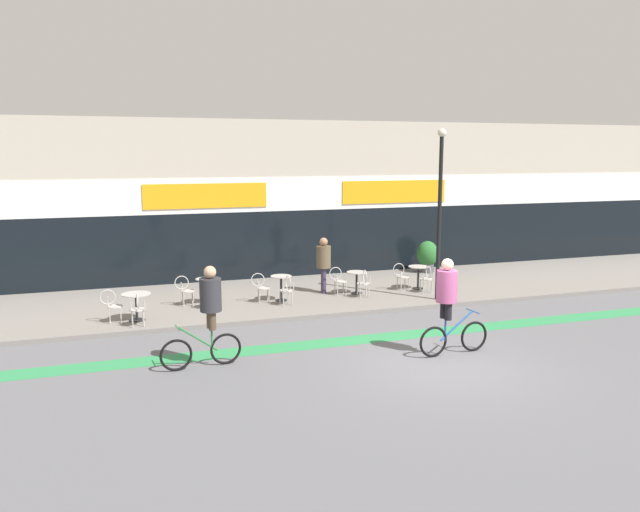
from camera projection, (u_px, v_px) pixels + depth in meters
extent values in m
plane|color=#5B5B60|center=(441.00, 365.00, 13.60)|extent=(120.00, 120.00, 0.00)
cube|color=slate|center=(330.00, 293.00, 20.36)|extent=(40.00, 5.50, 0.12)
cube|color=#B2A899|center=(290.00, 197.00, 24.34)|extent=(40.00, 4.00, 5.72)
cube|color=black|center=(305.00, 243.00, 22.75)|extent=(38.80, 0.10, 2.40)
cube|color=white|center=(304.00, 193.00, 22.48)|extent=(39.20, 0.14, 1.20)
cube|color=orange|center=(206.00, 196.00, 21.29)|extent=(4.21, 0.08, 0.84)
cube|color=orange|center=(395.00, 192.00, 23.53)|extent=(4.21, 0.08, 0.84)
cube|color=#2D844C|center=(395.00, 336.00, 15.75)|extent=(36.00, 0.70, 0.01)
cylinder|color=black|center=(137.00, 320.00, 16.76)|extent=(0.43, 0.43, 0.02)
cylinder|color=black|center=(137.00, 308.00, 16.70)|extent=(0.07, 0.07, 0.72)
cylinder|color=#ADA8A3|center=(136.00, 294.00, 16.64)|extent=(0.78, 0.78, 0.02)
cylinder|color=black|center=(207.00, 303.00, 18.59)|extent=(0.34, 0.34, 0.02)
cylinder|color=black|center=(207.00, 292.00, 18.53)|extent=(0.07, 0.07, 0.75)
cylinder|color=#ADA8A3|center=(206.00, 279.00, 18.47)|extent=(0.63, 0.63, 0.02)
cylinder|color=black|center=(281.00, 300.00, 18.99)|extent=(0.35, 0.35, 0.02)
cylinder|color=black|center=(281.00, 289.00, 18.93)|extent=(0.07, 0.07, 0.75)
cylinder|color=#ADA8A3|center=(281.00, 276.00, 18.87)|extent=(0.64, 0.64, 0.02)
cylinder|color=black|center=(356.00, 293.00, 19.98)|extent=(0.35, 0.35, 0.02)
cylinder|color=black|center=(357.00, 283.00, 19.92)|extent=(0.07, 0.07, 0.68)
cylinder|color=#ADA8A3|center=(357.00, 272.00, 19.86)|extent=(0.63, 0.63, 0.02)
cylinder|color=black|center=(418.00, 288.00, 20.66)|extent=(0.36, 0.36, 0.02)
cylinder|color=black|center=(418.00, 278.00, 20.60)|extent=(0.07, 0.07, 0.73)
cylinder|color=#ADA8A3|center=(418.00, 267.00, 20.54)|extent=(0.66, 0.66, 0.02)
cylinder|color=#B7B2AD|center=(137.00, 310.00, 16.18)|extent=(0.41, 0.41, 0.03)
cylinder|color=#B7B2AD|center=(132.00, 317.00, 16.30)|extent=(0.03, 0.03, 0.42)
cylinder|color=#B7B2AD|center=(143.00, 316.00, 16.39)|extent=(0.03, 0.03, 0.42)
cylinder|color=#B7B2AD|center=(133.00, 320.00, 16.04)|extent=(0.03, 0.03, 0.42)
cylinder|color=#B7B2AD|center=(144.00, 319.00, 16.13)|extent=(0.03, 0.03, 0.42)
torus|color=#B7B2AD|center=(137.00, 301.00, 15.98)|extent=(0.04, 0.41, 0.41)
cylinder|color=#B7B2AD|center=(131.00, 307.00, 15.94)|extent=(0.03, 0.03, 0.23)
cylinder|color=#B7B2AD|center=(145.00, 306.00, 16.06)|extent=(0.03, 0.03, 0.23)
cylinder|color=#B7B2AD|center=(115.00, 306.00, 16.52)|extent=(0.40, 0.40, 0.03)
cylinder|color=#B7B2AD|center=(121.00, 313.00, 16.73)|extent=(0.03, 0.03, 0.42)
cylinder|color=#B7B2AD|center=(121.00, 315.00, 16.47)|extent=(0.03, 0.03, 0.42)
cylinder|color=#B7B2AD|center=(110.00, 314.00, 16.64)|extent=(0.03, 0.03, 0.42)
cylinder|color=#B7B2AD|center=(110.00, 316.00, 16.38)|extent=(0.03, 0.03, 0.42)
torus|color=#B7B2AD|center=(108.00, 297.00, 16.42)|extent=(0.41, 0.03, 0.41)
cylinder|color=#B7B2AD|center=(108.00, 301.00, 16.61)|extent=(0.03, 0.03, 0.23)
cylinder|color=#B7B2AD|center=(108.00, 304.00, 16.29)|extent=(0.03, 0.03, 0.23)
cylinder|color=#B7B2AD|center=(209.00, 294.00, 18.01)|extent=(0.44, 0.44, 0.03)
cylinder|color=#B7B2AD|center=(204.00, 300.00, 18.15)|extent=(0.03, 0.03, 0.42)
cylinder|color=#B7B2AD|center=(214.00, 300.00, 18.21)|extent=(0.03, 0.03, 0.42)
cylinder|color=#B7B2AD|center=(205.00, 303.00, 17.88)|extent=(0.03, 0.03, 0.42)
cylinder|color=#B7B2AD|center=(215.00, 302.00, 17.94)|extent=(0.03, 0.03, 0.42)
torus|color=#B7B2AD|center=(209.00, 286.00, 17.80)|extent=(0.07, 0.41, 0.41)
cylinder|color=#B7B2AD|center=(203.00, 291.00, 17.79)|extent=(0.03, 0.03, 0.23)
cylinder|color=#B7B2AD|center=(216.00, 290.00, 17.86)|extent=(0.03, 0.03, 0.23)
cylinder|color=#B7B2AD|center=(188.00, 291.00, 18.35)|extent=(0.40, 0.40, 0.03)
cylinder|color=#B7B2AD|center=(192.00, 297.00, 18.56)|extent=(0.03, 0.03, 0.42)
cylinder|color=#B7B2AD|center=(193.00, 299.00, 18.30)|extent=(0.03, 0.03, 0.42)
cylinder|color=#B7B2AD|center=(183.00, 298.00, 18.48)|extent=(0.03, 0.03, 0.42)
cylinder|color=#B7B2AD|center=(184.00, 300.00, 18.21)|extent=(0.03, 0.03, 0.42)
torus|color=#B7B2AD|center=(182.00, 283.00, 18.26)|extent=(0.41, 0.03, 0.41)
cylinder|color=#B7B2AD|center=(181.00, 286.00, 18.44)|extent=(0.03, 0.03, 0.23)
cylinder|color=#B7B2AD|center=(182.00, 288.00, 18.12)|extent=(0.03, 0.03, 0.23)
cylinder|color=#B7B2AD|center=(286.00, 291.00, 18.41)|extent=(0.45, 0.45, 0.03)
cylinder|color=#B7B2AD|center=(280.00, 297.00, 18.51)|extent=(0.03, 0.03, 0.42)
cylinder|color=#B7B2AD|center=(289.00, 296.00, 18.63)|extent=(0.03, 0.03, 0.42)
cylinder|color=#B7B2AD|center=(284.00, 299.00, 18.26)|extent=(0.03, 0.03, 0.42)
cylinder|color=#B7B2AD|center=(292.00, 298.00, 18.38)|extent=(0.03, 0.03, 0.42)
torus|color=#B7B2AD|center=(288.00, 283.00, 18.21)|extent=(0.08, 0.41, 0.41)
cylinder|color=#B7B2AD|center=(283.00, 288.00, 18.16)|extent=(0.03, 0.03, 0.23)
cylinder|color=#B7B2AD|center=(294.00, 287.00, 18.31)|extent=(0.03, 0.03, 0.23)
cylinder|color=#B7B2AD|center=(264.00, 288.00, 18.75)|extent=(0.44, 0.44, 0.03)
cylinder|color=#B7B2AD|center=(268.00, 294.00, 18.95)|extent=(0.03, 0.03, 0.42)
cylinder|color=#B7B2AD|center=(269.00, 296.00, 18.68)|extent=(0.03, 0.03, 0.42)
cylinder|color=#B7B2AD|center=(258.00, 294.00, 18.89)|extent=(0.03, 0.03, 0.42)
cylinder|color=#B7B2AD|center=(260.00, 297.00, 18.62)|extent=(0.03, 0.03, 0.42)
torus|color=#B7B2AD|center=(258.00, 280.00, 18.67)|extent=(0.41, 0.07, 0.41)
cylinder|color=#B7B2AD|center=(257.00, 283.00, 18.86)|extent=(0.03, 0.03, 0.23)
cylinder|color=#B7B2AD|center=(259.00, 285.00, 18.53)|extent=(0.03, 0.03, 0.23)
cylinder|color=#B7B2AD|center=(363.00, 283.00, 19.39)|extent=(0.44, 0.44, 0.03)
cylinder|color=#B7B2AD|center=(358.00, 290.00, 19.53)|extent=(0.03, 0.03, 0.42)
cylinder|color=#B7B2AD|center=(366.00, 289.00, 19.59)|extent=(0.03, 0.03, 0.42)
cylinder|color=#B7B2AD|center=(360.00, 292.00, 19.26)|extent=(0.03, 0.03, 0.42)
cylinder|color=#B7B2AD|center=(369.00, 291.00, 19.32)|extent=(0.03, 0.03, 0.42)
torus|color=#B7B2AD|center=(365.00, 276.00, 19.18)|extent=(0.07, 0.41, 0.41)
cylinder|color=#B7B2AD|center=(359.00, 281.00, 19.17)|extent=(0.03, 0.03, 0.23)
cylinder|color=#B7B2AD|center=(370.00, 280.00, 19.24)|extent=(0.03, 0.03, 0.23)
cylinder|color=#B7B2AD|center=(340.00, 281.00, 19.73)|extent=(0.42, 0.42, 0.03)
cylinder|color=#B7B2AD|center=(343.00, 287.00, 19.94)|extent=(0.03, 0.03, 0.42)
cylinder|color=#B7B2AD|center=(346.00, 289.00, 19.67)|extent=(0.03, 0.03, 0.42)
cylinder|color=#B7B2AD|center=(335.00, 288.00, 19.86)|extent=(0.03, 0.03, 0.42)
cylinder|color=#B7B2AD|center=(338.00, 289.00, 19.60)|extent=(0.03, 0.03, 0.42)
torus|color=#B7B2AD|center=(335.00, 273.00, 19.64)|extent=(0.41, 0.05, 0.41)
cylinder|color=#B7B2AD|center=(334.00, 277.00, 19.83)|extent=(0.03, 0.03, 0.23)
cylinder|color=#B7B2AD|center=(337.00, 279.00, 19.50)|extent=(0.03, 0.03, 0.23)
cylinder|color=#B7B2AD|center=(426.00, 279.00, 20.08)|extent=(0.44, 0.44, 0.03)
cylinder|color=#B7B2AD|center=(420.00, 285.00, 20.22)|extent=(0.03, 0.03, 0.42)
cylinder|color=#B7B2AD|center=(428.00, 285.00, 20.28)|extent=(0.03, 0.03, 0.42)
cylinder|color=#B7B2AD|center=(424.00, 287.00, 19.95)|extent=(0.03, 0.03, 0.42)
cylinder|color=#B7B2AD|center=(432.00, 287.00, 20.01)|extent=(0.03, 0.03, 0.42)
torus|color=#B7B2AD|center=(428.00, 272.00, 19.87)|extent=(0.07, 0.41, 0.41)
cylinder|color=#B7B2AD|center=(423.00, 276.00, 19.86)|extent=(0.03, 0.03, 0.23)
cylinder|color=#B7B2AD|center=(433.00, 276.00, 19.93)|extent=(0.03, 0.03, 0.23)
cylinder|color=#B7B2AD|center=(403.00, 277.00, 20.42)|extent=(0.40, 0.40, 0.03)
cylinder|color=#B7B2AD|center=(405.00, 282.00, 20.63)|extent=(0.03, 0.03, 0.42)
cylinder|color=#B7B2AD|center=(409.00, 284.00, 20.37)|extent=(0.03, 0.03, 0.42)
cylinder|color=#B7B2AD|center=(397.00, 283.00, 20.54)|extent=(0.03, 0.03, 0.42)
cylinder|color=#B7B2AD|center=(401.00, 285.00, 20.28)|extent=(0.03, 0.03, 0.42)
torus|color=#B7B2AD|center=(399.00, 269.00, 20.32)|extent=(0.41, 0.03, 0.41)
cylinder|color=#B7B2AD|center=(396.00, 272.00, 20.50)|extent=(0.03, 0.03, 0.23)
cylinder|color=#B7B2AD|center=(401.00, 274.00, 20.18)|extent=(0.03, 0.03, 0.23)
cylinder|color=#4C4C51|center=(427.00, 268.00, 23.46)|extent=(0.50, 0.50, 0.37)
ellipsoid|color=#28662D|center=(427.00, 254.00, 23.38)|extent=(0.80, 0.80, 0.96)
cylinder|color=black|center=(439.00, 219.00, 18.77)|extent=(0.12, 0.12, 4.96)
sphere|color=beige|center=(442.00, 133.00, 18.35)|extent=(0.26, 0.26, 0.26)
torus|color=black|center=(474.00, 336.00, 14.51)|extent=(0.72, 0.11, 0.72)
torus|color=black|center=(433.00, 342.00, 14.08)|extent=(0.72, 0.11, 0.72)
cylinder|color=#23519E|center=(456.00, 326.00, 14.27)|extent=(0.86, 0.11, 0.64)
cylinder|color=#23519E|center=(445.00, 330.00, 14.16)|extent=(0.04, 0.04, 0.50)
cylinder|color=#23519E|center=(473.00, 311.00, 14.39)|extent=(0.06, 0.48, 0.03)
cylinder|color=black|center=(444.00, 309.00, 14.17)|extent=(0.17, 0.17, 0.40)
cylinder|color=black|center=(448.00, 311.00, 14.00)|extent=(0.17, 0.17, 0.40)
cylinder|color=#A84C7F|center=(447.00, 286.00, 13.99)|extent=(0.50, 0.50, 0.72)
sphere|color=beige|center=(447.00, 264.00, 13.91)|extent=(0.27, 0.27, 0.27)
torus|color=black|center=(176.00, 355.00, 13.18)|extent=(0.70, 0.12, 0.70)
torus|color=black|center=(226.00, 349.00, 13.61)|extent=(0.70, 0.12, 0.70)
cylinder|color=#2D753D|center=(198.00, 339.00, 13.33)|extent=(0.84, 0.12, 0.63)
cylinder|color=#2D753D|center=(212.00, 340.00, 13.45)|extent=(0.04, 0.04, 0.49)
cylinder|color=#2D753D|center=(178.00, 328.00, 13.11)|extent=(0.07, 0.48, 0.03)
cylinder|color=#4C3D2D|center=(212.00, 321.00, 13.30)|extent=(0.18, 0.18, 0.39)
cylinder|color=#4C3D2D|center=(210.00, 319.00, 13.46)|extent=(0.18, 0.18, 0.39)
cylinder|color=#2D2D33|center=(211.00, 295.00, 13.29)|extent=(0.51, 0.51, 0.72)
sphere|color=tan|center=(210.00, 272.00, 13.21)|extent=(0.27, 0.27, 0.27)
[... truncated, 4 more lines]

